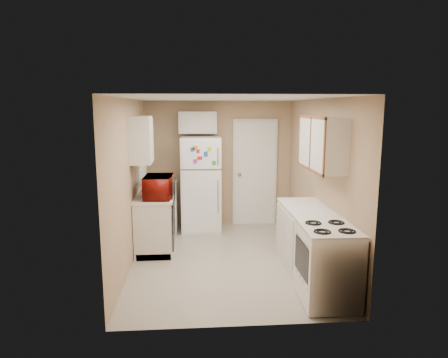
{
  "coord_description": "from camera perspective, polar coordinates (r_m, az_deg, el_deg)",
  "views": [
    {
      "loc": [
        -0.46,
        -5.74,
        2.27
      ],
      "look_at": [
        0.0,
        0.5,
        1.15
      ],
      "focal_mm": 32.0,
      "sensor_mm": 36.0,
      "label": 1
    }
  ],
  "objects": [
    {
      "name": "right_counter",
      "position": [
        5.49,
        12.72,
        -9.46
      ],
      "size": [
        0.6,
        2.0,
        0.9
      ],
      "primitive_type": "cube",
      "color": "silver",
      "rests_on": "floor"
    },
    {
      "name": "soap_bottle",
      "position": [
        7.46,
        -9.42,
        0.21
      ],
      "size": [
        0.09,
        0.09,
        0.2
      ],
      "primitive_type": "imported",
      "rotation": [
        0.0,
        0.0,
        -0.03
      ],
      "color": "white",
      "rests_on": "left_counter"
    },
    {
      "name": "upper_cabinet_left",
      "position": [
        6.03,
        -11.78,
        5.46
      ],
      "size": [
        0.3,
        0.45,
        0.7
      ],
      "primitive_type": "cube",
      "color": "silver",
      "rests_on": "wall_left"
    },
    {
      "name": "stove",
      "position": [
        4.92,
        14.59,
        -11.81
      ],
      "size": [
        0.63,
        0.77,
        0.91
      ],
      "primitive_type": "cube",
      "rotation": [
        0.0,
        0.0,
        -0.03
      ],
      "color": "white",
      "rests_on": "floor"
    },
    {
      "name": "left_counter",
      "position": [
        6.92,
        -9.41,
        -5.25
      ],
      "size": [
        0.6,
        1.8,
        0.9
      ],
      "primitive_type": "cube",
      "color": "silver",
      "rests_on": "floor"
    },
    {
      "name": "wall_front",
      "position": [
        4.02,
        2.54,
        -5.33
      ],
      "size": [
        2.8,
        2.8,
        0.0
      ],
      "primitive_type": "plane",
      "color": "tan",
      "rests_on": "floor"
    },
    {
      "name": "ceiling",
      "position": [
        5.76,
        0.37,
        11.43
      ],
      "size": [
        3.8,
        3.8,
        0.0
      ],
      "primitive_type": "plane",
      "color": "white",
      "rests_on": "floor"
    },
    {
      "name": "sink",
      "position": [
        6.97,
        -9.4,
        -1.67
      ],
      "size": [
        0.54,
        0.74,
        0.16
      ],
      "primitive_type": "cube",
      "color": "gray",
      "rests_on": "left_counter"
    },
    {
      "name": "refrigerator",
      "position": [
        7.38,
        -3.27,
        -0.76
      ],
      "size": [
        0.74,
        0.72,
        1.75
      ],
      "primitive_type": "cube",
      "rotation": [
        0.0,
        0.0,
        -0.02
      ],
      "color": "white",
      "rests_on": "floor"
    },
    {
      "name": "interior_door",
      "position": [
        7.79,
        4.4,
        0.89
      ],
      "size": [
        0.86,
        0.06,
        2.08
      ],
      "primitive_type": "cube",
      "color": "white",
      "rests_on": "floor"
    },
    {
      "name": "wall_left",
      "position": [
        5.92,
        -13.28,
        -0.55
      ],
      "size": [
        3.8,
        3.8,
        0.0
      ],
      "primitive_type": "plane",
      "color": "tan",
      "rests_on": "floor"
    },
    {
      "name": "wall_right",
      "position": [
        6.13,
        13.52,
        -0.19
      ],
      "size": [
        3.8,
        3.8,
        0.0
      ],
      "primitive_type": "plane",
      "color": "tan",
      "rests_on": "floor"
    },
    {
      "name": "microwave",
      "position": [
        6.23,
        -9.3,
        -1.29
      ],
      "size": [
        0.62,
        0.36,
        0.41
      ],
      "primitive_type": "imported",
      "rotation": [
        0.0,
        0.0,
        1.54
      ],
      "color": "maroon",
      "rests_on": "left_counter"
    },
    {
      "name": "wall_back",
      "position": [
        7.73,
        -0.77,
        2.19
      ],
      "size": [
        2.8,
        2.8,
        0.0
      ],
      "primitive_type": "plane",
      "color": "tan",
      "rests_on": "floor"
    },
    {
      "name": "upper_cabinet_right",
      "position": [
        5.54,
        13.85,
        4.98
      ],
      "size": [
        0.3,
        1.2,
        0.7
      ],
      "primitive_type": "cube",
      "color": "silver",
      "rests_on": "wall_right"
    },
    {
      "name": "window_blinds",
      "position": [
        6.88,
        -11.74,
        4.35
      ],
      "size": [
        0.1,
        0.98,
        1.08
      ],
      "primitive_type": "cube",
      "color": "silver",
      "rests_on": "wall_left"
    },
    {
      "name": "dishwasher",
      "position": [
        6.31,
        -7.27,
        -6.33
      ],
      "size": [
        0.03,
        0.58,
        0.72
      ],
      "primitive_type": "cube",
      "color": "black",
      "rests_on": "floor"
    },
    {
      "name": "cabinet_over_fridge",
      "position": [
        7.5,
        -3.79,
        8.06
      ],
      "size": [
        0.7,
        0.3,
        0.4
      ],
      "primitive_type": "cube",
      "color": "silver",
      "rests_on": "wall_back"
    },
    {
      "name": "floor",
      "position": [
        6.19,
        0.35,
        -11.36
      ],
      "size": [
        3.8,
        3.8,
        0.0
      ],
      "primitive_type": "plane",
      "color": "beige",
      "rests_on": "ground"
    }
  ]
}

